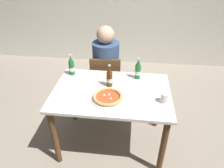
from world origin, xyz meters
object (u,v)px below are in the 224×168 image
object	(u,v)px
diner_seated	(106,72)
pizza_margherita_near	(108,97)
beer_bottle_left	(138,70)
dining_table_main	(111,100)
beer_bottle_center	(72,66)
chair_behind_table	(106,80)
napkin_with_cutlery	(71,83)
beer_bottle_right	(109,77)
paper_cup	(164,98)

from	to	relation	value
diner_seated	pizza_margherita_near	bearing A→B (deg)	-80.75
beer_bottle_left	dining_table_main	bearing A→B (deg)	-132.77
pizza_margherita_near	beer_bottle_left	bearing A→B (deg)	56.50
beer_bottle_left	beer_bottle_center	world-z (taller)	same
chair_behind_table	pizza_margherita_near	xyz separation A→B (m)	(0.13, -0.75, 0.29)
dining_table_main	diner_seated	xyz separation A→B (m)	(-0.15, 0.66, -0.05)
dining_table_main	napkin_with_cutlery	size ratio (longest dim) A/B	5.30
dining_table_main	pizza_margherita_near	distance (m)	0.20
beer_bottle_right	napkin_with_cutlery	world-z (taller)	beer_bottle_right
beer_bottle_left	pizza_margherita_near	bearing A→B (deg)	-123.50
diner_seated	beer_bottle_left	world-z (taller)	diner_seated
beer_bottle_right	beer_bottle_center	bearing A→B (deg)	157.74
pizza_margherita_near	beer_bottle_left	world-z (taller)	beer_bottle_left
beer_bottle_left	beer_bottle_right	xyz separation A→B (m)	(-0.29, -0.19, 0.00)
diner_seated	napkin_with_cutlery	bearing A→B (deg)	-118.36
diner_seated	beer_bottle_right	size ratio (longest dim) A/B	4.89
chair_behind_table	diner_seated	xyz separation A→B (m)	(-0.00, 0.05, 0.10)
dining_table_main	paper_cup	xyz separation A→B (m)	(0.51, -0.13, 0.16)
dining_table_main	beer_bottle_left	size ratio (longest dim) A/B	4.86
beer_bottle_left	paper_cup	world-z (taller)	beer_bottle_left
dining_table_main	napkin_with_cutlery	world-z (taller)	napkin_with_cutlery
diner_seated	paper_cup	size ratio (longest dim) A/B	12.73
chair_behind_table	beer_bottle_right	distance (m)	0.65
pizza_margherita_near	napkin_with_cutlery	world-z (taller)	pizza_margherita_near
beer_bottle_left	paper_cup	size ratio (longest dim) A/B	2.60
diner_seated	pizza_margherita_near	size ratio (longest dim) A/B	3.81
dining_table_main	diner_seated	world-z (taller)	diner_seated
chair_behind_table	diner_seated	size ratio (longest dim) A/B	0.70
chair_behind_table	paper_cup	size ratio (longest dim) A/B	8.95
beer_bottle_left	napkin_with_cutlery	distance (m)	0.74
pizza_margherita_near	napkin_with_cutlery	xyz separation A→B (m)	(-0.43, 0.24, -0.02)
pizza_margherita_near	beer_bottle_right	distance (m)	0.25
dining_table_main	chair_behind_table	distance (m)	0.65
chair_behind_table	beer_bottle_left	world-z (taller)	beer_bottle_left
dining_table_main	chair_behind_table	world-z (taller)	chair_behind_table
chair_behind_table	beer_bottle_right	size ratio (longest dim) A/B	3.44
dining_table_main	beer_bottle_right	distance (m)	0.24
dining_table_main	beer_bottle_center	bearing A→B (deg)	150.22
dining_table_main	diner_seated	size ratio (longest dim) A/B	0.99
dining_table_main	beer_bottle_center	distance (m)	0.60
chair_behind_table	beer_bottle_center	bearing A→B (deg)	40.62
chair_behind_table	pizza_margherita_near	world-z (taller)	chair_behind_table
chair_behind_table	pizza_margherita_near	size ratio (longest dim) A/B	2.68
dining_table_main	paper_cup	size ratio (longest dim) A/B	12.63
chair_behind_table	beer_bottle_center	distance (m)	0.60
beer_bottle_center	paper_cup	bearing A→B (deg)	-22.01
chair_behind_table	beer_bottle_center	world-z (taller)	beer_bottle_center
beer_bottle_center	pizza_margherita_near	bearing A→B (deg)	-41.82
dining_table_main	beer_bottle_left	xyz separation A→B (m)	(0.26, 0.28, 0.22)
chair_behind_table	diner_seated	distance (m)	0.11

